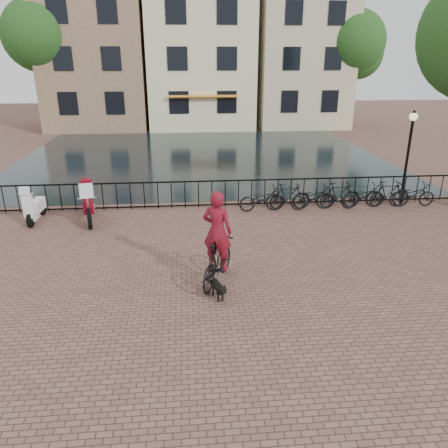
{
  "coord_description": "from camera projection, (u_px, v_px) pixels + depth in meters",
  "views": [
    {
      "loc": [
        -0.96,
        -7.59,
        5.26
      ],
      "look_at": [
        0.0,
        3.0,
        1.2
      ],
      "focal_mm": 35.0,
      "sensor_mm": 36.0,
      "label": 1
    }
  ],
  "objects": [
    {
      "name": "motorcycle",
      "position": [
        88.0,
        198.0,
        14.83
      ],
      "size": [
        0.98,
        2.29,
        1.59
      ],
      "rotation": [
        0.0,
        0.0,
        0.21
      ],
      "color": "maroon",
      "rests_on": "ground"
    },
    {
      "name": "cyclist",
      "position": [
        217.0,
        244.0,
        10.55
      ],
      "size": [
        1.36,
        2.09,
        2.78
      ],
      "rotation": [
        0.0,
        0.0,
        2.72
      ],
      "color": "black",
      "rests_on": "ground"
    },
    {
      "name": "canal_water",
      "position": [
        202.0,
        155.0,
        25.11
      ],
      "size": [
        20.0,
        20.0,
        0.0
      ],
      "primitive_type": "plane",
      "color": "black",
      "rests_on": "ground"
    },
    {
      "name": "parked_bike_2",
      "position": [
        313.0,
        197.0,
        16.05
      ],
      "size": [
        1.77,
        0.79,
        0.9
      ],
      "primitive_type": "imported",
      "rotation": [
        0.0,
        0.0,
        1.68
      ],
      "color": "black",
      "rests_on": "ground"
    },
    {
      "name": "tree_far_left",
      "position": [
        38.0,
        35.0,
        30.81
      ],
      "size": [
        5.04,
        5.04,
        9.27
      ],
      "color": "black",
      "rests_on": "ground"
    },
    {
      "name": "railing",
      "position": [
        212.0,
        194.0,
        16.28
      ],
      "size": [
        20.0,
        0.05,
        1.02
      ],
      "color": "black",
      "rests_on": "ground"
    },
    {
      "name": "parked_bike_5",
      "position": [
        388.0,
        194.0,
        16.28
      ],
      "size": [
        1.68,
        0.53,
        1.0
      ],
      "primitive_type": "imported",
      "rotation": [
        0.0,
        0.0,
        1.54
      ],
      "color": "black",
      "rests_on": "ground"
    },
    {
      "name": "lamp_post",
      "position": [
        410.0,
        142.0,
        15.85
      ],
      "size": [
        0.3,
        0.3,
        3.45
      ],
      "color": "black",
      "rests_on": "ground"
    },
    {
      "name": "canal_house_mid",
      "position": [
        200.0,
        49.0,
        34.86
      ],
      "size": [
        8.0,
        9.5,
        11.8
      ],
      "color": "beige",
      "rests_on": "ground"
    },
    {
      "name": "parked_bike_6",
      "position": [
        412.0,
        195.0,
        16.38
      ],
      "size": [
        1.74,
        0.67,
        0.9
      ],
      "primitive_type": "imported",
      "rotation": [
        0.0,
        0.0,
        1.53
      ],
      "color": "black",
      "rests_on": "ground"
    },
    {
      "name": "parked_bike_0",
      "position": [
        262.0,
        199.0,
        15.89
      ],
      "size": [
        1.78,
        0.81,
        0.9
      ],
      "primitive_type": "imported",
      "rotation": [
        0.0,
        0.0,
        1.69
      ],
      "color": "black",
      "rests_on": "ground"
    },
    {
      "name": "dog",
      "position": [
        218.0,
        289.0,
        10.12
      ],
      "size": [
        0.44,
        0.75,
        0.48
      ],
      "rotation": [
        0.0,
        0.0,
        0.31
      ],
      "color": "black",
      "rests_on": "ground"
    },
    {
      "name": "parked_bike_3",
      "position": [
        338.0,
        195.0,
        16.12
      ],
      "size": [
        1.68,
        0.51,
        1.0
      ],
      "primitive_type": "imported",
      "rotation": [
        0.0,
        0.0,
        1.6
      ],
      "color": "black",
      "rests_on": "ground"
    },
    {
      "name": "ground",
      "position": [
        237.0,
        330.0,
        9.02
      ],
      "size": [
        100.0,
        100.0,
        0.0
      ],
      "primitive_type": "plane",
      "color": "brown",
      "rests_on": "ground"
    },
    {
      "name": "parked_bike_4",
      "position": [
        363.0,
        196.0,
        16.22
      ],
      "size": [
        1.78,
        0.8,
        0.9
      ],
      "primitive_type": "imported",
      "rotation": [
        0.0,
        0.0,
        1.69
      ],
      "color": "black",
      "rests_on": "ground"
    },
    {
      "name": "tree_far_right",
      "position": [
        353.0,
        42.0,
        32.89
      ],
      "size": [
        4.76,
        4.76,
        8.76
      ],
      "color": "black",
      "rests_on": "ground"
    },
    {
      "name": "canal_house_right",
      "position": [
        298.0,
        39.0,
        35.28
      ],
      "size": [
        7.0,
        9.0,
        13.3
      ],
      "color": "beige",
      "rests_on": "ground"
    },
    {
      "name": "parked_bike_1",
      "position": [
        288.0,
        197.0,
        15.96
      ],
      "size": [
        1.68,
        0.53,
        1.0
      ],
      "primitive_type": "imported",
      "rotation": [
        0.0,
        0.0,
        1.61
      ],
      "color": "black",
      "rests_on": "ground"
    },
    {
      "name": "scooter",
      "position": [
        35.0,
        201.0,
        14.8
      ],
      "size": [
        0.49,
        1.57,
        1.44
      ],
      "rotation": [
        0.0,
        0.0,
        -0.03
      ],
      "color": "white",
      "rests_on": "ground"
    },
    {
      "name": "canal_house_left",
      "position": [
        97.0,
        42.0,
        34.01
      ],
      "size": [
        7.5,
        9.0,
        12.8
      ],
      "color": "#80624A",
      "rests_on": "ground"
    }
  ]
}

